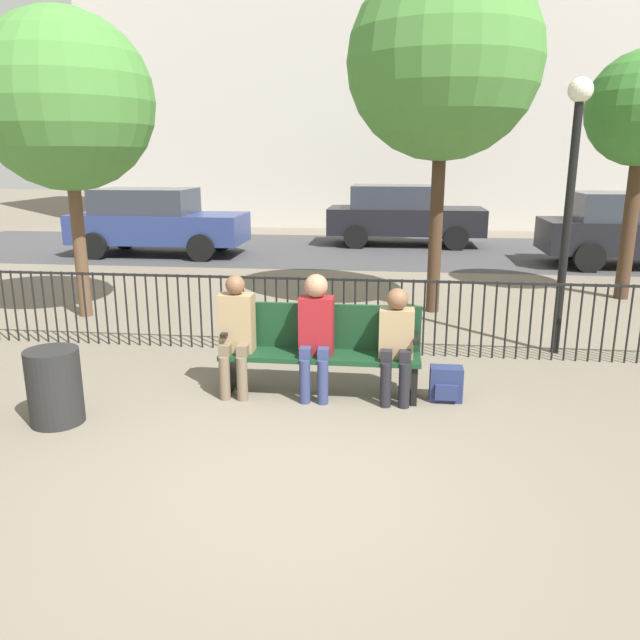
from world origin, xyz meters
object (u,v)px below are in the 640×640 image
seated_person_1 (316,329)px  backpack (446,384)px  tree_1 (66,102)px  tree_0 (444,62)px  park_bench (321,346)px  lamp_post (572,174)px  parked_car_2 (638,229)px  seated_person_0 (236,329)px  parked_car_1 (156,221)px  trash_bin (55,387)px  seated_person_2 (396,339)px  parked_car_0 (402,214)px

seated_person_1 → backpack: 1.42m
tree_1 → tree_0: bearing=9.8°
park_bench → lamp_post: size_ratio=0.62×
backpack → parked_car_2: bearing=60.8°
seated_person_0 → backpack: size_ratio=3.53×
park_bench → parked_car_1: parked_car_1 is taller
trash_bin → seated_person_0: bearing=31.7°
seated_person_1 → lamp_post: lamp_post is taller
park_bench → tree_0: tree_0 is taller
park_bench → seated_person_2: 0.79m
seated_person_1 → backpack: bearing=2.4°
seated_person_0 → parked_car_1: 9.91m
seated_person_2 → tree_1: 6.09m
seated_person_1 → parked_car_0: size_ratio=0.30×
backpack → parked_car_0: size_ratio=0.08×
seated_person_1 → tree_1: (-3.94, 2.91, 2.41)m
park_bench → seated_person_2: bearing=-10.0°
backpack → parked_car_1: size_ratio=0.08×
parked_car_2 → parked_car_0: bearing=150.4°
backpack → trash_bin: bearing=-165.0°
seated_person_2 → backpack: bearing=6.9°
tree_0 → lamp_post: bearing=-54.7°
seated_person_2 → tree_0: size_ratio=0.22×
seated_person_1 → tree_0: tree_0 is taller
seated_person_1 → parked_car_1: bearing=119.7°
park_bench → seated_person_1: bearing=-105.6°
parked_car_1 → seated_person_2: bearing=-56.6°
trash_bin → lamp_post: bearing=28.4°
tree_1 → lamp_post: tree_1 is taller
tree_1 → parked_car_2: (10.00, 5.64, -2.28)m
seated_person_2 → parked_car_0: size_ratio=0.27×
parked_car_0 → parked_car_2: bearing=-29.6°
seated_person_0 → parked_car_0: parked_car_0 is taller
backpack → parked_car_1: (-6.41, 8.88, 0.67)m
backpack → tree_1: tree_1 is taller
parked_car_0 → parked_car_2: size_ratio=1.00×
parked_car_0 → seated_person_0: bearing=-98.8°
parked_car_0 → parked_car_2: 5.87m
parked_car_0 → seated_person_1: bearing=-94.7°
seated_person_0 → lamp_post: (3.60, 1.83, 1.50)m
seated_person_0 → backpack: (2.12, 0.06, -0.52)m
parked_car_1 → seated_person_1: bearing=-60.3°
parked_car_0 → backpack: bearing=-88.2°
park_bench → tree_1: bearing=145.1°
tree_0 → seated_person_0: bearing=-119.8°
seated_person_2 → backpack: seated_person_2 is taller
park_bench → backpack: 1.32m
seated_person_2 → parked_car_1: size_ratio=0.27×
lamp_post → parked_car_0: bearing=100.8°
parked_car_1 → trash_bin: 10.25m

